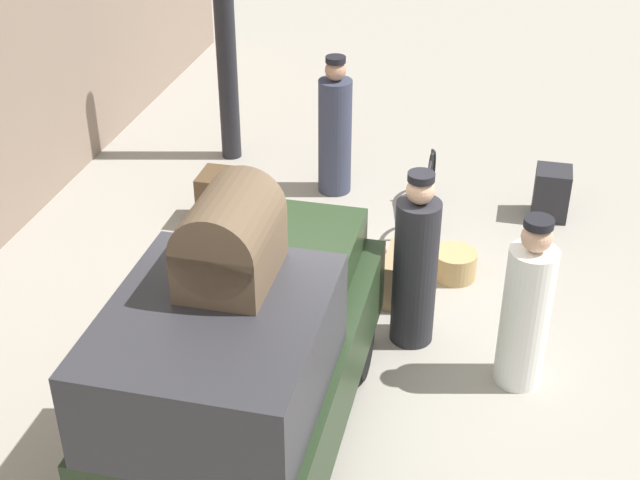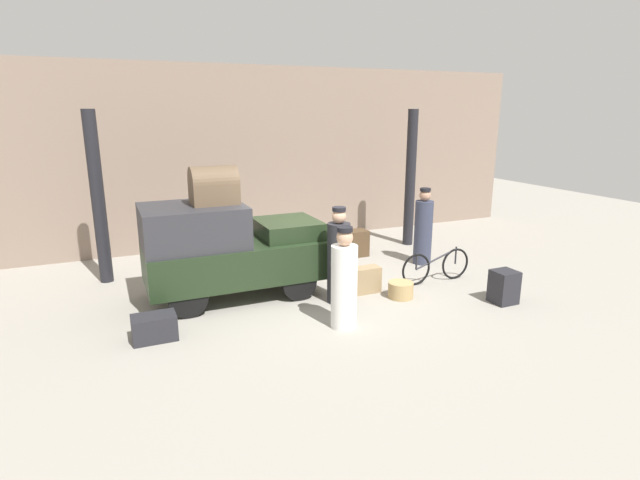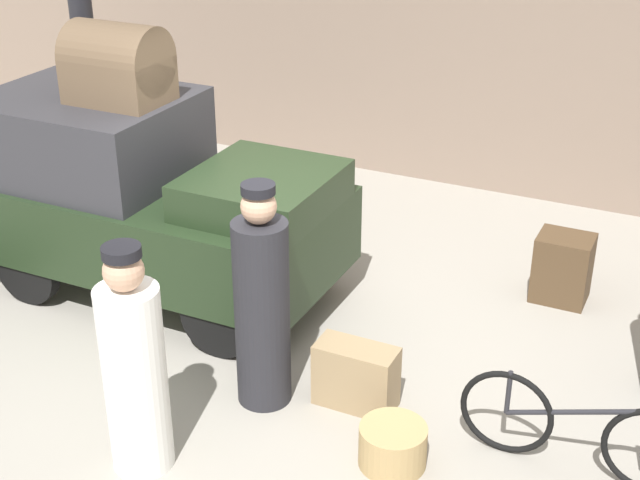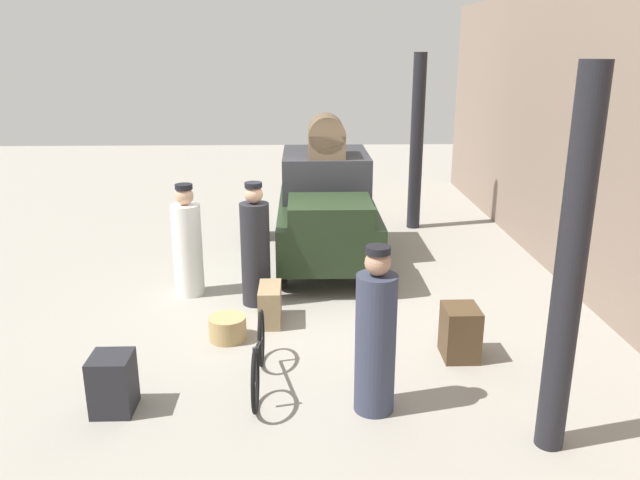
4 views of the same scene
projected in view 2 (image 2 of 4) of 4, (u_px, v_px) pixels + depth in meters
name	position (u px, v px, depth m)	size (l,w,h in m)	color
ground_plane	(315.00, 290.00, 9.75)	(30.00, 30.00, 0.00)	gray
station_building_facade	(252.00, 157.00, 12.79)	(16.00, 0.15, 4.50)	gray
canopy_pillar_left	(98.00, 199.00, 9.84)	(0.26, 0.26, 3.44)	black
canopy_pillar_right	(410.00, 179.00, 12.68)	(0.26, 0.26, 3.44)	black
truck	(227.00, 248.00, 9.20)	(3.24, 1.58, 1.79)	black
bicycle	(436.00, 266.00, 10.15)	(1.62, 0.04, 0.69)	black
wicker_basket	(401.00, 290.00, 9.34)	(0.47, 0.47, 0.30)	tan
porter_lifting_near_truck	(344.00, 283.00, 7.94)	(0.42, 0.42, 1.67)	white
porter_carrying_trunk	(423.00, 230.00, 11.28)	(0.41, 0.41, 1.74)	#33384C
conductor_in_dark_uniform	(339.00, 260.00, 8.98)	(0.41, 0.41, 1.77)	#232328
suitcase_tan_flat	(357.00, 243.00, 11.99)	(0.49, 0.41, 0.63)	#4C3823
trunk_wicker_pale	(364.00, 280.00, 9.58)	(0.61, 0.29, 0.51)	#937A56
trunk_umber_medium	(154.00, 327.00, 7.62)	(0.66, 0.42, 0.40)	#232328
trunk_large_brown	(504.00, 287.00, 9.06)	(0.42, 0.41, 0.61)	#232328
trunk_on_truck_roof	(214.00, 187.00, 8.84)	(0.81, 0.59, 0.68)	brown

